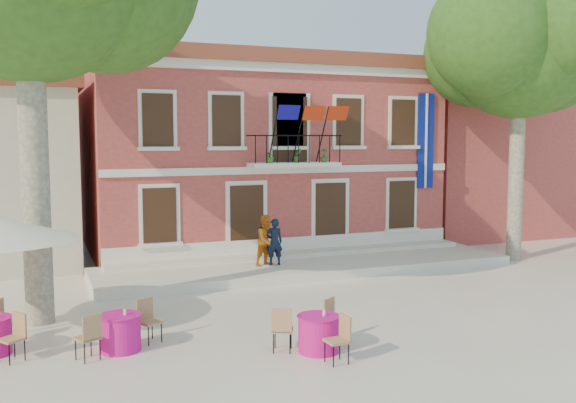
# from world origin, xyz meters

# --- Properties ---
(ground) EXTENTS (90.00, 90.00, 0.00)m
(ground) POSITION_xyz_m (0.00, 0.00, 0.00)
(ground) COLOR beige
(ground) RESTS_ON ground
(main_building) EXTENTS (13.50, 9.59, 7.50)m
(main_building) POSITION_xyz_m (2.00, 9.99, 3.78)
(main_building) COLOR #BD4C44
(main_building) RESTS_ON ground
(neighbor_east) EXTENTS (9.40, 9.40, 6.40)m
(neighbor_east) POSITION_xyz_m (14.00, 11.00, 3.22)
(neighbor_east) COLOR #BD4C44
(neighbor_east) RESTS_ON ground
(terrace) EXTENTS (14.00, 3.40, 0.30)m
(terrace) POSITION_xyz_m (2.00, 4.40, 0.15)
(terrace) COLOR silver
(terrace) RESTS_ON ground
(plane_tree_east) EXTENTS (5.28, 5.28, 10.38)m
(plane_tree_east) POSITION_xyz_m (9.75, 3.39, 7.68)
(plane_tree_east) COLOR #A59E84
(plane_tree_east) RESTS_ON ground
(pedestrian_navy) EXTENTS (0.58, 0.40, 1.53)m
(pedestrian_navy) POSITION_xyz_m (0.79, 4.29, 1.06)
(pedestrian_navy) COLOR black
(pedestrian_navy) RESTS_ON terrace
(pedestrian_orange) EXTENTS (0.96, 0.85, 1.65)m
(pedestrian_orange) POSITION_xyz_m (0.54, 4.33, 1.12)
(pedestrian_orange) COLOR orange
(pedestrian_orange) RESTS_ON terrace
(cafe_table_1) EXTENTS (1.87, 1.68, 0.95)m
(cafe_table_1) POSITION_xyz_m (-1.05, -3.19, 0.43)
(cafe_table_1) COLOR #D61480
(cafe_table_1) RESTS_ON ground
(cafe_table_2) EXTENTS (1.91, 1.21, 0.95)m
(cafe_table_2) POSITION_xyz_m (-4.86, -1.60, 0.42)
(cafe_table_2) COLOR #D61480
(cafe_table_2) RESTS_ON ground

